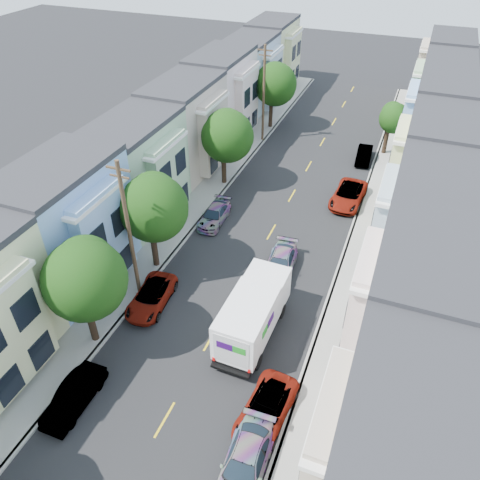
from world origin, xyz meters
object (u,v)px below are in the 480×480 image
Objects in this scene: parked_left_b at (74,397)px; parked_left_c at (151,297)px; utility_pole_far at (264,95)px; parked_right_b at (266,410)px; utility_pole_near at (129,232)px; parked_left_d at (214,215)px; parked_right_a at (244,465)px; lead_sedan at (280,263)px; tree_c at (153,208)px; parked_right_c at (348,195)px; tree_far_r at (393,119)px; tree_e at (275,84)px; fedex_truck at (253,313)px; tree_d at (226,136)px; parked_right_d at (364,155)px; tree_b at (84,280)px.

parked_left_c is (0.00, 8.19, -0.04)m from parked_left_b.
parked_right_b is at bearing -70.68° from utility_pole_far.
utility_pole_near reaches higher than parked_left_d.
parked_right_a is 1.01× the size of parked_right_b.
parked_left_d is at bearing 145.70° from lead_sedan.
lead_sedan is at bearing -32.38° from parked_left_d.
parked_left_b reaches higher than parked_right_b.
parked_left_c is at bearing -68.95° from tree_c.
tree_c reaches higher than parked_left_b.
utility_pole_near reaches higher than parked_right_c.
parked_right_b is (-1.99, -33.52, -3.24)m from tree_far_r.
fedex_truck is (8.57, -30.39, -3.21)m from tree_e.
parked_right_c reaches higher than lead_sedan.
tree_e is (-0.00, 13.84, 0.22)m from tree_d.
utility_pole_far reaches higher than parked_right_d.
tree_d is 18.88m from fedex_truck.
tree_far_r is 21.67m from parked_left_d.
utility_pole_near is 11.05m from lead_sedan.
utility_pole_near is 1.00× the size of utility_pole_far.
tree_b reaches higher than parked_left_b.
parked_right_a is at bearing -64.80° from parked_left_d.
tree_e is 0.74× the size of utility_pole_near.
parked_right_d is (11.20, 25.13, -4.48)m from utility_pole_near.
utility_pole_far reaches higher than parked_left_d.
parked_left_d is at bearing 115.62° from parked_right_a.
parked_left_d is (1.40, 6.78, -4.51)m from tree_c.
parked_right_c reaches higher than parked_right_d.
tree_c is (-0.00, 7.62, 0.09)m from tree_b.
parked_right_b is at bearing -33.65° from parked_left_c.
tree_far_r is 13.35m from utility_pole_far.
parked_right_a is at bearing -21.37° from tree_b.
fedex_truck is at bearing -99.28° from tree_far_r.
utility_pole_near is 15.08m from parked_right_a.
parked_left_d is (1.40, -6.14, -4.19)m from tree_d.
utility_pole_near is (-13.19, -27.58, 1.24)m from tree_far_r.
parked_right_d is at bearing 55.22° from parked_left_d.
tree_d is 13.84m from tree_e.
fedex_truck is 1.43× the size of parked_right_b.
tree_d is at bearing 125.19° from lead_sedan.
tree_c reaches higher than parked_left_d.
tree_b is 7.62m from tree_c.
utility_pole_near is (0.00, -29.68, 0.10)m from tree_e.
tree_c is 17.00m from parked_right_a.
parked_left_b is at bearing -109.47° from parked_right_d.
tree_far_r reaches higher than parked_right_a.
parked_left_b is (-6.97, -14.58, 0.00)m from lead_sedan.
fedex_truck reaches higher than parked_right_c.
parked_left_c is (1.40, -26.72, -4.50)m from utility_pole_far.
parked_left_b is at bearing -119.83° from lead_sedan.
parked_left_d is 0.79× the size of parked_right_c.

